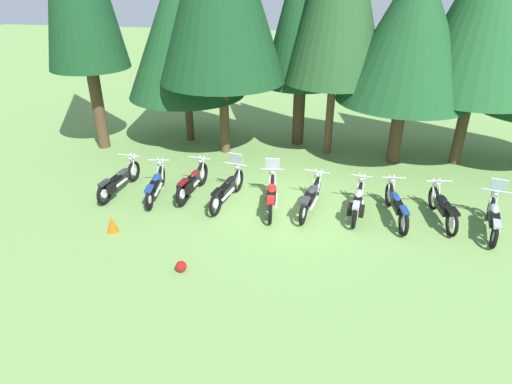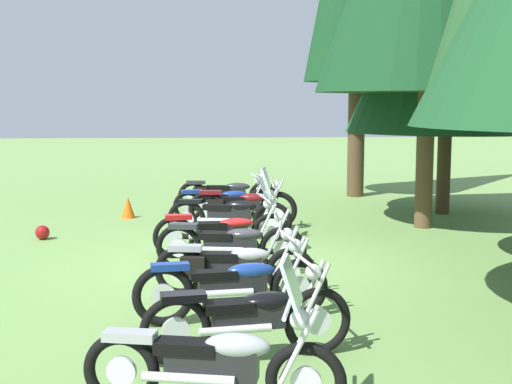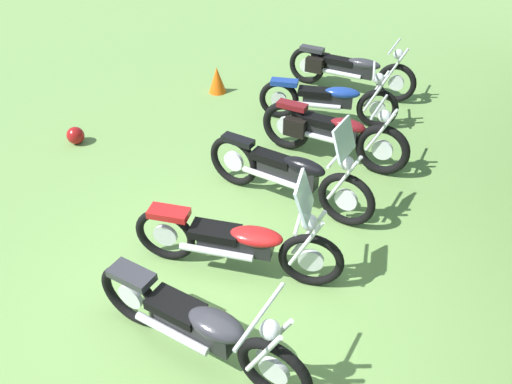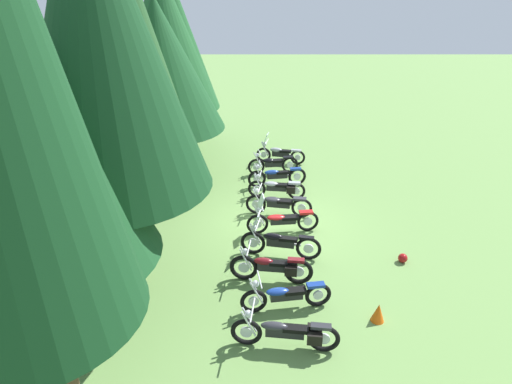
# 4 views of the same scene
# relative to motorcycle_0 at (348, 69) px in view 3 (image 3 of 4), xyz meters

# --- Properties ---
(ground_plane) EXTENTS (80.00, 80.00, 0.00)m
(ground_plane) POSITION_rel_motorcycle_0_xyz_m (5.48, -0.04, -0.44)
(ground_plane) COLOR #6B934C
(motorcycle_0) EXTENTS (0.77, 2.38, 1.00)m
(motorcycle_0) POSITION_rel_motorcycle_0_xyz_m (0.00, 0.00, 0.00)
(motorcycle_0) COLOR black
(motorcycle_0) RESTS_ON ground_plane
(motorcycle_1) EXTENTS (0.69, 2.26, 0.99)m
(motorcycle_1) POSITION_rel_motorcycle_0_xyz_m (1.26, -0.05, -0.02)
(motorcycle_1) COLOR black
(motorcycle_1) RESTS_ON ground_plane
(motorcycle_2) EXTENTS (0.74, 2.23, 1.04)m
(motorcycle_2) POSITION_rel_motorcycle_0_xyz_m (2.35, 0.24, 0.02)
(motorcycle_2) COLOR black
(motorcycle_2) RESTS_ON ground_plane
(motorcycle_3) EXTENTS (0.77, 2.35, 1.38)m
(motorcycle_3) POSITION_rel_motorcycle_0_xyz_m (3.56, -0.00, 0.04)
(motorcycle_3) COLOR black
(motorcycle_3) RESTS_ON ground_plane
(motorcycle_4) EXTENTS (0.69, 2.34, 1.36)m
(motorcycle_4) POSITION_rel_motorcycle_0_xyz_m (4.92, -0.16, 0.02)
(motorcycle_4) COLOR black
(motorcycle_4) RESTS_ON ground_plane
(motorcycle_5) EXTENTS (0.77, 2.29, 1.01)m
(motorcycle_5) POSITION_rel_motorcycle_0_xyz_m (6.08, -0.09, 0.02)
(motorcycle_5) COLOR black
(motorcycle_5) RESTS_ON ground_plane
(traffic_cone) EXTENTS (0.32, 0.32, 0.48)m
(traffic_cone) POSITION_rel_motorcycle_0_xyz_m (0.85, -2.21, -0.20)
(traffic_cone) COLOR #EA590F
(traffic_cone) RESTS_ON ground_plane
(dropped_helmet) EXTENTS (0.27, 0.27, 0.27)m
(dropped_helmet) POSITION_rel_motorcycle_0_xyz_m (3.25, -3.55, -0.30)
(dropped_helmet) COLOR maroon
(dropped_helmet) RESTS_ON ground_plane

